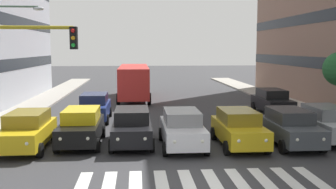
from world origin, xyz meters
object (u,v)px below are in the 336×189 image
Objects in this scene: car_3 at (182,128)px; bus_behind_traffic at (134,79)px; street_lamp_right at (2,55)px; car_2 at (239,128)px; car_row2_0 at (272,101)px; car_5 at (81,126)px; car_row2_1 at (94,107)px; car_0 at (327,123)px; car_6 at (27,130)px; car_4 at (132,127)px; car_1 at (290,127)px.

bus_behind_traffic is (2.34, -17.37, 0.97)m from car_3.
street_lamp_right is (6.68, 14.36, 2.42)m from bus_behind_traffic.
car_row2_0 is (-4.79, -8.98, 0.00)m from car_2.
car_row2_1 is (0.05, -6.26, 0.00)m from car_5.
car_3 is at bearing 169.55° from car_5.
street_lamp_right is at bearing 44.38° from car_row2_1.
car_0 is 7.43m from car_3.
car_6 is 4.82m from street_lamp_right.
car_3 is 2.43m from car_4.
car_6 is 1.00× the size of car_row2_0.
car_6 is (7.11, -0.18, 0.00)m from car_3.
car_0 is 9.74m from car_4.
car_0 is 1.00× the size of car_row2_1.
bus_behind_traffic is (-2.47, -10.23, 0.97)m from car_row2_1.
car_1 is 1.00× the size of car_row2_0.
car_row2_0 is (-2.30, -8.98, 0.00)m from car_1.
bus_behind_traffic is at bearing -103.56° from car_row2_1.
bus_behind_traffic is (-0.00, -16.73, 0.97)m from car_4.
car_6 is at bearing 2.28° from car_0.
car_2 is at bearing 165.19° from street_lamp_right.
car_3 is 1.00× the size of car_row2_1.
bus_behind_traffic reaches higher than car_2.
car_3 and car_row2_1 have the same top height.
car_6 and car_row2_1 have the same top height.
car_1 and car_row2_0 have the same top height.
bus_behind_traffic is at bearing -40.82° from car_row2_0.
car_6 is 16.98m from car_row2_0.
car_6 is 17.87m from bus_behind_traffic.
car_3 is at bearing 5.85° from car_0.
car_row2_1 is at bearing -108.25° from car_6.
car_0 and car_2 have the same top height.
car_1 and car_row2_1 have the same top height.
car_6 is 7.33m from car_row2_1.
car_0 is 19.28m from bus_behind_traffic.
car_2 is at bearing 171.85° from car_4.
car_row2_1 is (-2.29, -6.96, 0.00)m from car_6.
car_row2_1 is (2.47, -6.50, 0.00)m from car_4.
car_5 is (12.16, -0.12, 0.00)m from car_0.
car_row2_1 is 6.80m from street_lamp_right.
car_4 is (7.50, -0.71, 0.00)m from car_1.
car_4 is (5.01, -0.72, 0.00)m from car_2.
car_5 is at bearing -7.33° from car_2.
car_0 is at bearing -174.15° from car_3.
bus_behind_traffic reaches higher than car_1.
car_5 is at bearing -5.62° from car_4.
car_2 is 0.66× the size of street_lamp_right.
car_1 and car_4 have the same top height.
car_4 is at bearing -5.42° from car_1.
car_0 is 1.00× the size of car_row2_0.
car_4 and car_row2_0 have the same top height.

